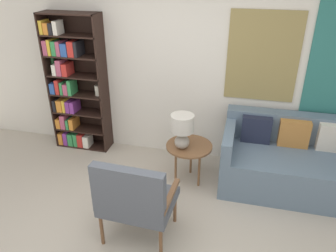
# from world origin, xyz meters

# --- Properties ---
(wall_back) EXTENTS (6.40, 0.08, 2.70)m
(wall_back) POSITION_xyz_m (0.07, 2.03, 1.36)
(wall_back) COLOR silver
(wall_back) RESTS_ON ground_plane
(bookshelf) EXTENTS (0.81, 0.30, 1.95)m
(bookshelf) POSITION_xyz_m (-1.48, 1.84, 0.94)
(bookshelf) COLOR black
(bookshelf) RESTS_ON ground_plane
(armchair) EXTENTS (0.72, 0.62, 0.95)m
(armchair) POSITION_xyz_m (-0.01, 0.20, 0.54)
(armchair) COLOR brown
(armchair) RESTS_ON ground_plane
(couch) EXTENTS (1.66, 0.92, 0.85)m
(couch) POSITION_xyz_m (1.55, 1.55, 0.34)
(couch) COLOR slate
(couch) RESTS_ON ground_plane
(side_table) EXTENTS (0.57, 0.57, 0.52)m
(side_table) POSITION_xyz_m (0.31, 1.33, 0.47)
(side_table) COLOR brown
(side_table) RESTS_ON ground_plane
(table_lamp) EXTENTS (0.28, 0.28, 0.44)m
(table_lamp) POSITION_xyz_m (0.24, 1.25, 0.79)
(table_lamp) COLOR #A59E93
(table_lamp) RESTS_ON side_table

